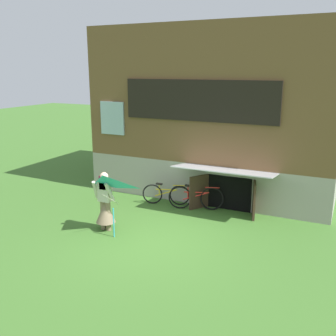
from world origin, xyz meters
The scene contains 6 objects.
ground_plane centered at (0.00, 0.00, 0.00)m, with size 60.00×60.00×0.00m, color #3D6B28.
log_house centered at (0.00, 5.55, 2.78)m, with size 7.97×6.22×5.55m.
person centered at (-1.47, 0.06, 0.67)m, with size 0.61×0.52×1.60m.
kite centered at (-1.08, -0.53, 1.28)m, with size 1.04×1.13×1.56m.
bicycle_red centered at (0.13, 2.57, 0.37)m, with size 1.62×0.59×0.77m.
bicycle_yellow centered at (-0.89, 2.58, 0.34)m, with size 1.46×0.51×0.69m.
Camera 1 is at (4.23, -7.97, 4.22)m, focal length 41.50 mm.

